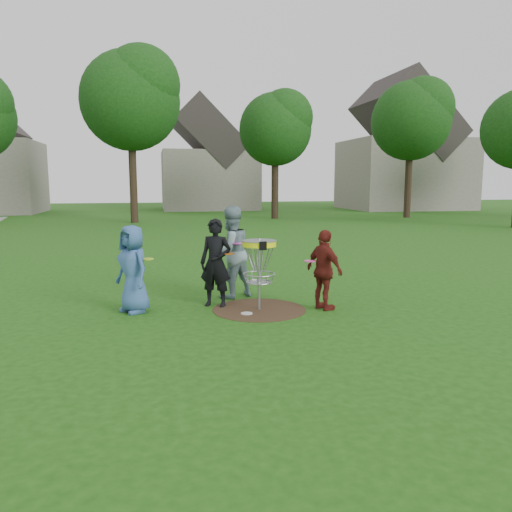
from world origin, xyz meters
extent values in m
plane|color=#19470F|center=(0.00, 0.00, 0.00)|extent=(100.00, 100.00, 0.00)
cylinder|color=#47331E|center=(0.00, 0.00, 0.00)|extent=(1.80, 1.80, 0.01)
imported|color=#345991|center=(-2.35, 0.33, 0.82)|extent=(0.89, 0.96, 1.65)
imported|color=black|center=(-0.77, 0.45, 0.87)|extent=(0.75, 0.65, 1.73)
imported|color=gray|center=(-0.37, 1.15, 0.97)|extent=(1.16, 1.06, 1.94)
imported|color=maroon|center=(1.22, -0.24, 0.77)|extent=(0.71, 0.98, 1.54)
cylinder|color=silver|center=(-0.30, -0.27, 0.01)|extent=(0.22, 0.22, 0.02)
cylinder|color=#9EA0A5|center=(0.00, 0.00, 0.69)|extent=(0.05, 0.05, 1.38)
cylinder|color=#EDF90D|center=(0.00, 0.00, 1.28)|extent=(0.64, 0.64, 0.10)
cylinder|color=#9EA0A5|center=(0.00, 0.00, 1.34)|extent=(0.66, 0.66, 0.01)
cube|color=black|center=(0.00, -0.33, 1.28)|extent=(0.14, 0.02, 0.16)
torus|color=#9EA0A5|center=(0.00, 0.00, 0.70)|extent=(0.62, 0.62, 0.02)
torus|color=#9EA0A5|center=(0.00, 0.00, 0.54)|extent=(0.50, 0.50, 0.02)
cylinder|color=#9EA0A5|center=(0.00, 0.00, 0.53)|extent=(0.44, 0.44, 0.01)
cylinder|color=#BCDE18|center=(-2.07, 0.29, 1.01)|extent=(0.22, 0.22, 0.02)
cylinder|color=#D76012|center=(-0.53, 0.31, 1.06)|extent=(0.22, 0.22, 0.02)
cylinder|color=#FF43E2|center=(-0.28, 0.88, 1.19)|extent=(0.22, 0.22, 0.02)
cylinder|color=#EC3E97|center=(0.94, -0.19, 0.95)|extent=(0.22, 0.22, 0.02)
cylinder|color=#38281C|center=(-3.00, 21.50, 2.31)|extent=(0.46, 0.46, 4.62)
sphere|color=#164211|center=(-3.00, 21.50, 7.04)|extent=(5.72, 5.72, 5.72)
cylinder|color=#38281C|center=(6.00, 23.00, 1.89)|extent=(0.46, 0.46, 3.78)
sphere|color=#164211|center=(6.00, 23.00, 5.76)|extent=(4.68, 4.68, 4.68)
cylinder|color=#38281C|center=(15.00, 22.00, 2.10)|extent=(0.46, 0.46, 4.20)
sphere|color=#164211|center=(15.00, 22.00, 6.40)|extent=(5.20, 5.20, 5.20)
cube|color=gray|center=(3.00, 35.00, 2.50)|extent=(8.00, 7.00, 5.00)
cube|color=#2D2826|center=(3.00, 35.00, 6.44)|extent=(6.11, 7.14, 6.11)
cube|color=gray|center=(20.00, 32.00, 3.00)|extent=(10.00, 8.00, 6.00)
cube|color=#2D2826|center=(20.00, 32.00, 7.80)|extent=(7.64, 8.16, 7.64)
camera|label=1|loc=(-1.96, -9.12, 2.45)|focal=35.00mm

